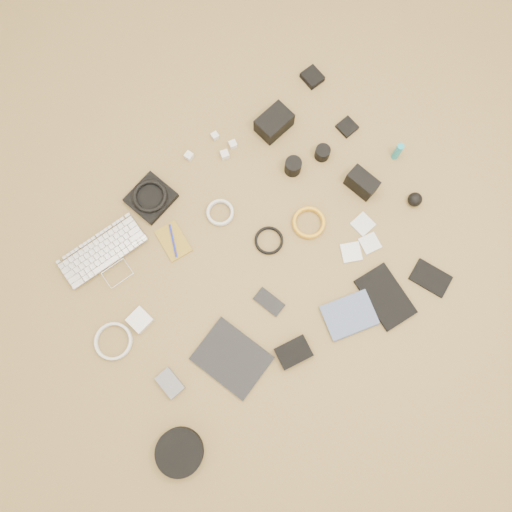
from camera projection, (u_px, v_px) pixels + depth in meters
room_shell at (263, 71)px, 0.74m from camera, size 4.04×4.04×2.58m
laptop at (110, 261)px, 1.94m from camera, size 0.35×0.24×0.03m
headphone_pouch at (151, 198)px, 2.00m from camera, size 0.20×0.19×0.03m
headphones at (150, 196)px, 1.98m from camera, size 0.17×0.17×0.02m
charger_a at (189, 156)px, 2.04m from camera, size 0.04×0.04×0.03m
charger_b at (215, 136)px, 2.06m from camera, size 0.03×0.03×0.03m
charger_c at (233, 144)px, 2.05m from camera, size 0.03×0.03×0.03m
charger_d at (225, 155)px, 2.04m from camera, size 0.04×0.04×0.03m
dslr_camera at (274, 123)px, 2.04m from camera, size 0.15×0.12×0.08m
lens_pouch at (312, 77)px, 2.12m from camera, size 0.08×0.09×0.03m
notebook_olive at (173, 241)px, 1.97m from camera, size 0.10×0.15×0.01m
pen_blue at (173, 241)px, 1.96m from camera, size 0.06×0.13×0.01m
cable_white_a at (220, 213)px, 1.99m from camera, size 0.14×0.14×0.01m
lens_a at (293, 166)px, 2.01m from camera, size 0.07×0.07×0.07m
lens_b at (322, 153)px, 2.03m from camera, size 0.06×0.06×0.06m
card_reader at (347, 127)px, 2.08m from camera, size 0.08×0.08×0.02m
power_brick at (140, 320)px, 1.89m from camera, size 0.09×0.09×0.03m
cable_white_b at (114, 341)px, 1.88m from camera, size 0.19×0.19×0.01m
cable_black at (269, 241)px, 1.97m from camera, size 0.13×0.13×0.01m
cable_yellow at (309, 223)px, 1.98m from camera, size 0.15×0.15×0.01m
flash at (362, 183)px, 1.98m from camera, size 0.09×0.13×0.09m
lens_cleaner at (398, 151)px, 2.01m from camera, size 0.03×0.03×0.10m
battery_charger at (170, 383)px, 1.84m from camera, size 0.07×0.10×0.03m
tablet at (232, 358)px, 1.87m from camera, size 0.27×0.30×0.01m
phone at (269, 302)px, 1.92m from camera, size 0.09×0.13×0.01m
filter_case_left at (351, 252)px, 1.96m from camera, size 0.10×0.10×0.01m
filter_case_mid at (370, 243)px, 1.97m from camera, size 0.08×0.08×0.01m
filter_case_right at (363, 224)px, 1.99m from camera, size 0.08×0.08×0.01m
air_blower at (415, 199)px, 1.98m from camera, size 0.06×0.06×0.06m
headphone_case at (180, 452)px, 1.78m from camera, size 0.20×0.20×0.05m
drive_case at (294, 352)px, 1.86m from camera, size 0.13×0.11×0.03m
paperback at (357, 333)px, 1.89m from camera, size 0.22×0.19×0.02m
notebook_black_a at (385, 297)px, 1.92m from camera, size 0.16×0.24×0.02m
notebook_black_b at (431, 278)px, 1.94m from camera, size 0.15×0.17×0.01m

